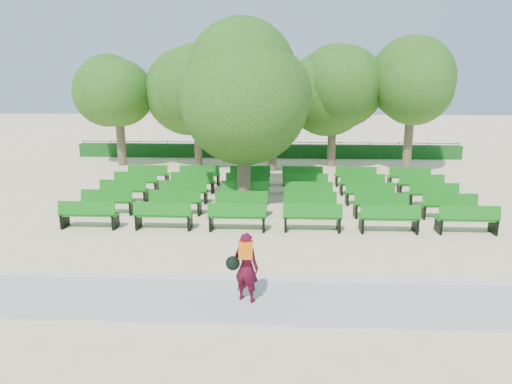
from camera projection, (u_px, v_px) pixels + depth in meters
ground at (257, 214)px, 17.72m from camera, size 120.00×120.00×0.00m
paving at (242, 301)px, 10.52m from camera, size 30.00×2.20×0.06m
curb at (246, 279)px, 11.63m from camera, size 30.00×0.12×0.10m
hedge at (267, 151)px, 31.22m from camera, size 26.00×0.70×0.90m
fence at (267, 157)px, 31.72m from camera, size 26.00×0.10×1.02m
tree_line at (265, 168)px, 27.44m from camera, size 21.80×6.80×7.04m
bench_array at (276, 201)px, 19.19m from camera, size 2.00×0.66×1.25m
tree_among at (243, 90)px, 17.96m from camera, size 5.27×5.27×7.08m
person at (245, 266)px, 10.28m from camera, size 0.82×0.60×1.62m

